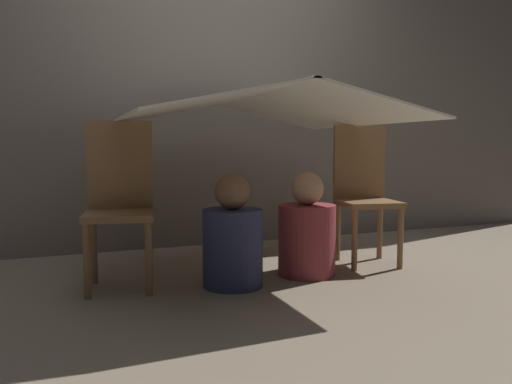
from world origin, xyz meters
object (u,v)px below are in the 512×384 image
at_px(chair_right, 364,190).
at_px(person_front, 233,240).
at_px(person_second, 307,233).
at_px(chair_left, 120,199).

distance_m(chair_right, person_front, 1.06).
height_order(chair_right, person_front, chair_right).
bearing_deg(person_front, person_second, 7.64).
bearing_deg(person_second, person_front, -172.36).
xyz_separation_m(person_front, person_second, (0.49, 0.07, -0.00)).
relative_size(chair_left, chair_right, 1.00).
distance_m(chair_left, person_front, 0.66).
xyz_separation_m(chair_left, person_second, (1.06, -0.17, -0.23)).
height_order(chair_left, chair_right, same).
bearing_deg(person_second, chair_left, 170.95).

